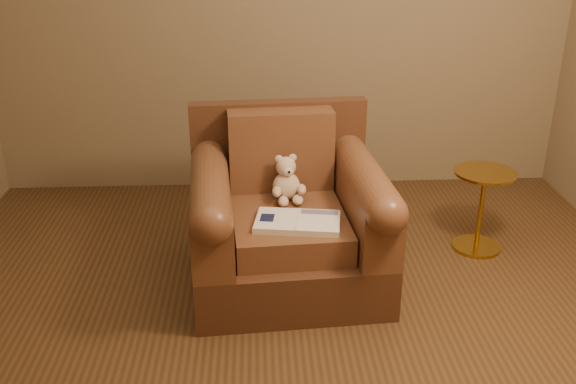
{
  "coord_description": "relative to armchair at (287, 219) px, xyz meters",
  "views": [
    {
      "loc": [
        -0.17,
        -2.43,
        1.86
      ],
      "look_at": [
        -0.02,
        0.57,
        0.55
      ],
      "focal_mm": 40.0,
      "sensor_mm": 36.0,
      "label": 1
    }
  ],
  "objects": [
    {
      "name": "armchair",
      "position": [
        0.0,
        0.0,
        0.0
      ],
      "size": [
        1.06,
        1.02,
        0.9
      ],
      "rotation": [
        0.0,
        0.0,
        0.07
      ],
      "color": "#4A2A18",
      "rests_on": "floor"
    },
    {
      "name": "teddy_bear",
      "position": [
        0.01,
        0.08,
        0.18
      ],
      "size": [
        0.18,
        0.21,
        0.26
      ],
      "rotation": [
        0.0,
        0.0,
        0.2
      ],
      "color": "beige",
      "rests_on": "armchair"
    },
    {
      "name": "floor",
      "position": [
        0.02,
        -0.66,
        -0.35
      ],
      "size": [
        4.0,
        4.0,
        0.0
      ],
      "primitive_type": "plane",
      "color": "#4E331A",
      "rests_on": "ground"
    },
    {
      "name": "side_table",
      "position": [
        1.16,
        0.26,
        -0.08
      ],
      "size": [
        0.35,
        0.35,
        0.5
      ],
      "color": "#BA8E33",
      "rests_on": "floor"
    },
    {
      "name": "guidebook",
      "position": [
        0.04,
        -0.23,
        0.1
      ],
      "size": [
        0.45,
        0.31,
        0.03
      ],
      "rotation": [
        0.0,
        0.0,
        -0.15
      ],
      "color": "beige",
      "rests_on": "armchair"
    }
  ]
}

